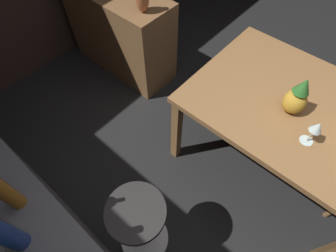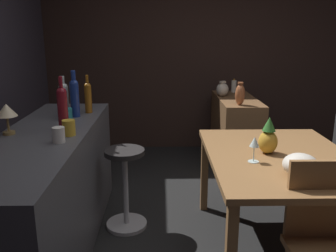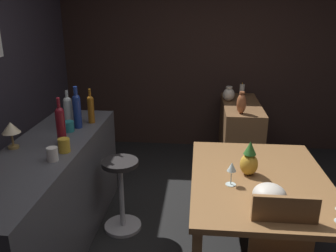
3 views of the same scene
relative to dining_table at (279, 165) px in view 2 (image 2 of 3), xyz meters
name	(u,v)px [view 2 (image 2 of 3)]	position (x,y,z in m)	size (l,w,h in m)	color
ground_plane	(233,252)	(-0.05, 0.31, -0.66)	(9.00, 9.00, 0.00)	black
wall_side_right	(178,53)	(2.50, 0.61, 0.64)	(0.10, 4.40, 2.60)	#33231E
dining_table	(279,165)	(0.00, 0.00, 0.00)	(1.35, 1.00, 0.74)	olive
kitchen_counter	(48,194)	(0.02, 1.65, -0.21)	(2.10, 0.60, 0.90)	#4C4C51
sideboard_cabinet	(235,131)	(1.77, -0.05, -0.25)	(1.10, 0.44, 0.82)	brown
chair_near_window	(326,240)	(-0.66, -0.05, -0.17)	(0.40, 0.40, 0.91)	olive
bar_stool	(126,186)	(0.34, 1.13, -0.30)	(0.34, 0.34, 0.67)	#262323
wine_glass_left	(254,143)	(-0.13, 0.22, 0.21)	(0.07, 0.07, 0.17)	silver
pineapple_centerpiece	(268,138)	(0.04, 0.08, 0.19)	(0.13, 0.13, 0.26)	gold
fruit_bowl	(301,165)	(-0.37, 0.00, 0.15)	(0.21, 0.21, 0.14)	beige
wine_bottle_cobalt	(75,96)	(0.52, 1.54, 0.41)	(0.07, 0.07, 0.38)	navy
wine_bottle_amber	(88,96)	(0.67, 1.46, 0.38)	(0.06, 0.06, 0.32)	#8C5114
wine_bottle_clear	(64,98)	(0.56, 1.63, 0.39)	(0.08, 0.08, 0.33)	silver
wine_bottle_ruby	(63,107)	(0.11, 1.52, 0.41)	(0.07, 0.07, 0.38)	maroon
cup_teal	(66,114)	(0.41, 1.59, 0.28)	(0.13, 0.10, 0.09)	teal
cup_white	(59,135)	(-0.19, 1.48, 0.29)	(0.11, 0.08, 0.10)	white
cup_mustard	(69,128)	(-0.03, 1.45, 0.29)	(0.12, 0.09, 0.11)	gold
counter_lamp	(7,112)	(0.00, 1.87, 0.39)	(0.14, 0.14, 0.21)	#A58447
pillar_candle_tall	(234,86)	(2.18, -0.09, 0.23)	(0.06, 0.06, 0.18)	white
vase_ceramic_ivory	(222,89)	(1.90, 0.10, 0.24)	(0.15, 0.15, 0.18)	beige
vase_copper	(240,94)	(1.36, 0.00, 0.27)	(0.11, 0.11, 0.24)	#B26038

